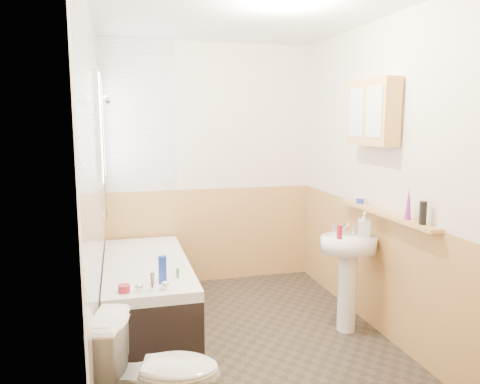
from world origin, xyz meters
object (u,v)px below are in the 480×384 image
(bathtub, at_px, (147,290))
(sink, at_px, (348,264))
(toilet, at_px, (159,376))
(pine_shelf, at_px, (384,213))
(medicine_cabinet, at_px, (373,112))

(bathtub, xyz_separation_m, sink, (1.57, -0.62, 0.29))
(toilet, height_order, sink, sink)
(pine_shelf, bearing_deg, medicine_cabinet, 98.51)
(toilet, xyz_separation_m, pine_shelf, (1.80, 0.73, 0.67))
(bathtub, distance_m, toilet, 1.52)
(bathtub, height_order, pine_shelf, pine_shelf)
(sink, distance_m, pine_shelf, 0.51)
(toilet, distance_m, medicine_cabinet, 2.46)
(sink, bearing_deg, bathtub, 171.35)
(toilet, bearing_deg, pine_shelf, -54.14)
(medicine_cabinet, bearing_deg, sink, -175.48)
(toilet, bearing_deg, medicine_cabinet, -48.88)
(pine_shelf, xyz_separation_m, medicine_cabinet, (-0.03, 0.19, 0.77))
(bathtub, height_order, toilet, toilet)
(bathtub, relative_size, toilet, 2.39)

